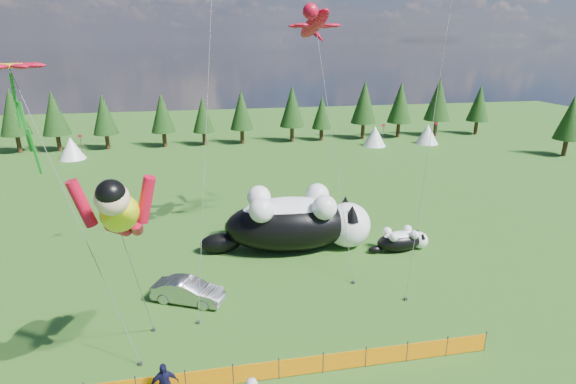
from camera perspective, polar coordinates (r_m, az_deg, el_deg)
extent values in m
plane|color=#14390A|center=(23.69, -4.95, -18.10)|extent=(160.00, 160.00, 0.00)
cylinder|color=#262626|center=(20.99, -12.89, -22.29)|extent=(0.06, 0.06, 1.10)
cylinder|color=#262626|center=(20.95, -7.00, -21.98)|extent=(0.06, 0.06, 1.10)
cylinder|color=#262626|center=(21.11, -1.17, -21.46)|extent=(0.06, 0.06, 1.10)
cylinder|color=#262626|center=(21.45, 4.47, -20.76)|extent=(0.06, 0.06, 1.10)
cylinder|color=#262626|center=(21.96, 9.84, -19.92)|extent=(0.06, 0.06, 1.10)
cylinder|color=#262626|center=(22.65, 14.86, -18.97)|extent=(0.06, 0.06, 1.10)
cylinder|color=#262626|center=(23.48, 19.51, -17.97)|extent=(0.06, 0.06, 1.10)
cylinder|color=#262626|center=(24.45, 23.76, -16.94)|extent=(0.06, 0.06, 1.10)
cube|color=orange|center=(20.98, -9.93, -22.26)|extent=(2.00, 0.04, 0.90)
cube|color=orange|center=(21.04, -4.07, -21.85)|extent=(2.00, 0.04, 0.90)
cube|color=orange|center=(21.29, 1.68, -21.23)|extent=(2.00, 0.04, 0.90)
cube|color=orange|center=(21.71, 7.19, -20.46)|extent=(2.00, 0.04, 0.90)
cube|color=orange|center=(22.32, 12.39, -19.56)|extent=(2.00, 0.04, 0.90)
cube|color=orange|center=(23.07, 17.22, -18.58)|extent=(2.00, 0.04, 0.90)
cube|color=orange|center=(23.98, 21.67, -17.55)|extent=(2.00, 0.04, 0.90)
ellipsoid|color=black|center=(31.71, 0.16, -4.22)|extent=(9.34, 4.83, 3.63)
ellipsoid|color=white|center=(31.37, 0.16, -2.69)|extent=(7.05, 3.47, 2.22)
sphere|color=white|center=(32.54, 7.60, -4.16)|extent=(3.23, 3.23, 3.23)
sphere|color=#DF5658|center=(32.90, 9.92, -4.02)|extent=(0.45, 0.45, 0.45)
ellipsoid|color=black|center=(31.98, -8.54, -6.42)|extent=(2.91, 1.60, 1.41)
cone|color=black|center=(31.19, 8.14, -2.66)|extent=(1.13, 1.13, 1.13)
cone|color=black|center=(32.95, 7.29, -1.44)|extent=(1.13, 1.13, 1.13)
sphere|color=white|center=(32.63, 3.75, -0.36)|extent=(1.69, 1.69, 1.69)
sphere|color=white|center=(30.21, 4.65, -1.97)|extent=(1.69, 1.69, 1.69)
sphere|color=white|center=(32.14, -3.70, -0.66)|extent=(1.69, 1.69, 1.69)
sphere|color=white|center=(29.69, -3.40, -2.33)|extent=(1.69, 1.69, 1.69)
ellipsoid|color=black|center=(32.88, 13.98, -6.11)|extent=(3.49, 1.81, 1.35)
ellipsoid|color=white|center=(32.74, 14.02, -5.58)|extent=(2.63, 1.30, 0.83)
sphere|color=white|center=(33.66, 16.35, -5.88)|extent=(1.20, 1.20, 1.20)
sphere|color=#DF5658|center=(33.91, 17.10, -5.76)|extent=(0.17, 0.17, 0.17)
ellipsoid|color=black|center=(32.27, 11.07, -7.19)|extent=(1.09, 0.60, 0.53)
cone|color=black|center=(33.19, 16.74, -5.36)|extent=(0.42, 0.42, 0.42)
cone|color=black|center=(33.75, 16.12, -4.89)|extent=(0.42, 0.42, 0.42)
sphere|color=white|center=(33.40, 14.93, -4.60)|extent=(0.63, 0.63, 0.63)
sphere|color=white|center=(32.63, 15.75, -5.24)|extent=(0.63, 0.63, 0.63)
sphere|color=white|center=(32.68, 12.50, -4.92)|extent=(0.63, 0.63, 0.63)
sphere|color=white|center=(31.89, 13.28, -5.59)|extent=(0.63, 0.63, 0.63)
imported|color=#A3A3A7|center=(26.67, -12.56, -12.17)|extent=(4.33, 3.01, 1.35)
cylinder|color=#595959|center=(21.69, -18.41, -10.42)|extent=(0.03, 0.03, 8.30)
cube|color=#262626|center=(25.06, -16.66, -16.38)|extent=(0.15, 0.15, 0.16)
cylinder|color=#595959|center=(28.85, 5.76, 5.60)|extent=(0.03, 0.03, 16.88)
cube|color=#262626|center=(28.38, 8.30, -11.27)|extent=(0.15, 0.15, 0.16)
cylinder|color=#595959|center=(21.88, -25.18, -3.25)|extent=(0.03, 0.03, 14.19)
cube|color=#262626|center=(23.08, -18.22, -19.99)|extent=(0.15, 0.15, 0.16)
cube|color=#198921|center=(23.23, -30.81, 7.04)|extent=(0.21, 0.21, 4.64)
cylinder|color=#595959|center=(24.03, -10.50, 4.36)|extent=(0.03, 0.03, 17.27)
cube|color=#262626|center=(25.06, -11.32, -15.90)|extent=(0.15, 0.15, 0.16)
cylinder|color=#595959|center=(27.26, 18.77, 14.01)|extent=(0.03, 0.03, 25.64)
cube|color=#262626|center=(27.33, 14.72, -13.00)|extent=(0.15, 0.15, 0.16)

